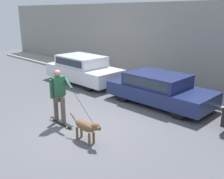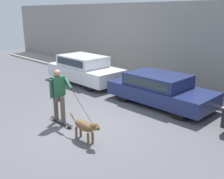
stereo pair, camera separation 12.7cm
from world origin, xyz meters
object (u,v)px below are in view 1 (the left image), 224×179
Objects in this scene: parked_car_0 at (83,69)px; skateboarder at (59,94)px; dog at (86,127)px; parked_car_1 at (159,89)px.

parked_car_0 is 1.70× the size of skateboarder.
parked_car_0 is 3.25× the size of dog.
parked_car_1 reaches higher than dog.
dog is at bearing -6.58° from skateboarder.
parked_car_1 is 3.93m from dog.
parked_car_0 is 1.02× the size of parked_car_1.
skateboarder is at bearing -106.92° from parked_car_1.
parked_car_0 is at bearing 142.54° from dog.
parked_car_0 reaches higher than dog.
dog is (4.89, -3.91, -0.22)m from parked_car_0.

